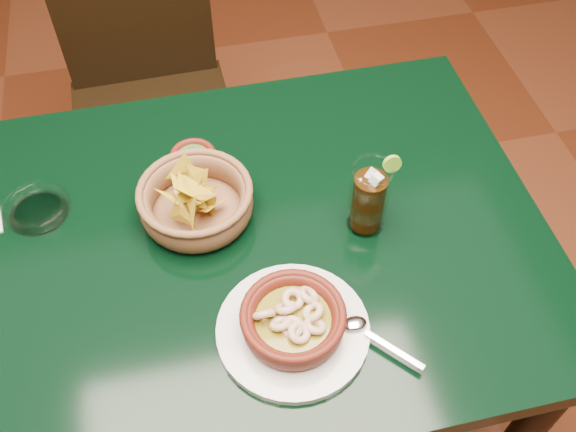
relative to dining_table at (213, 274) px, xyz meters
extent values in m
plane|color=#471C0C|center=(0.00, 0.00, -0.65)|extent=(7.00, 7.00, 0.00)
cube|color=black|center=(0.00, 0.00, 0.08)|extent=(1.20, 0.80, 0.04)
cylinder|color=black|center=(0.54, 0.34, -0.30)|extent=(0.06, 0.06, 0.71)
cube|color=black|center=(-0.08, 0.64, -0.20)|extent=(0.43, 0.43, 0.04)
cylinder|color=black|center=(-0.26, 0.46, -0.42)|extent=(0.04, 0.04, 0.45)
cylinder|color=black|center=(0.11, 0.46, -0.42)|extent=(0.04, 0.04, 0.45)
cylinder|color=black|center=(-0.26, 0.82, -0.42)|extent=(0.04, 0.04, 0.45)
cylinder|color=black|center=(0.10, 0.82, -0.42)|extent=(0.04, 0.04, 0.45)
cube|color=black|center=(-0.08, 0.83, 0.04)|extent=(0.40, 0.04, 0.44)
cylinder|color=silver|center=(0.11, -0.20, 0.11)|extent=(0.24, 0.24, 0.01)
cylinder|color=#4A140C|center=(0.11, -0.20, 0.12)|extent=(0.14, 0.14, 0.01)
torus|color=#4A140C|center=(0.11, -0.20, 0.13)|extent=(0.18, 0.18, 0.04)
torus|color=#4A140C|center=(0.11, -0.20, 0.15)|extent=(0.16, 0.16, 0.01)
cylinder|color=brown|center=(0.11, -0.20, 0.14)|extent=(0.12, 0.12, 0.01)
torus|color=#D1AE92|center=(0.14, -0.20, 0.15)|extent=(0.04, 0.04, 0.04)
torus|color=#D1AE92|center=(0.14, -0.17, 0.15)|extent=(0.05, 0.05, 0.04)
torus|color=#D1AE92|center=(0.11, -0.18, 0.15)|extent=(0.05, 0.05, 0.03)
torus|color=#D1AE92|center=(0.10, -0.19, 0.15)|extent=(0.05, 0.05, 0.04)
torus|color=#D1AE92|center=(0.06, -0.19, 0.15)|extent=(0.05, 0.03, 0.05)
torus|color=#D1AE92|center=(0.09, -0.21, 0.15)|extent=(0.05, 0.05, 0.04)
torus|color=#D1AE92|center=(0.10, -0.22, 0.15)|extent=(0.05, 0.05, 0.03)
torus|color=#D1AE92|center=(0.11, -0.23, 0.15)|extent=(0.05, 0.05, 0.03)
torus|color=#D1AE92|center=(0.14, -0.22, 0.14)|extent=(0.05, 0.05, 0.03)
cube|color=silver|center=(0.25, -0.28, 0.12)|extent=(0.07, 0.08, 0.00)
ellipsoid|color=silver|center=(0.20, -0.22, 0.12)|extent=(0.04, 0.03, 0.01)
cylinder|color=brown|center=(-0.01, 0.07, 0.10)|extent=(0.17, 0.17, 0.01)
torus|color=brown|center=(-0.01, 0.07, 0.13)|extent=(0.24, 0.24, 0.06)
torus|color=brown|center=(-0.01, 0.07, 0.16)|extent=(0.20, 0.20, 0.01)
cone|color=gold|center=(-0.01, 0.07, 0.14)|extent=(0.08, 0.10, 0.07)
cone|color=gold|center=(-0.04, 0.06, 0.16)|extent=(0.07, 0.09, 0.08)
cone|color=gold|center=(-0.04, 0.03, 0.16)|extent=(0.05, 0.08, 0.09)
cone|color=gold|center=(-0.02, 0.06, 0.17)|extent=(0.08, 0.11, 0.07)
cone|color=gold|center=(0.00, 0.11, 0.14)|extent=(0.09, 0.06, 0.09)
cone|color=gold|center=(0.00, 0.06, 0.15)|extent=(0.10, 0.03, 0.10)
cone|color=gold|center=(-0.02, 0.11, 0.17)|extent=(0.09, 0.03, 0.08)
cone|color=gold|center=(0.00, 0.08, 0.19)|extent=(0.04, 0.09, 0.09)
cone|color=gold|center=(-0.02, 0.04, 0.18)|extent=(0.09, 0.06, 0.09)
cone|color=gold|center=(-0.02, 0.06, 0.17)|extent=(0.07, 0.10, 0.08)
cone|color=gold|center=(-0.02, 0.02, 0.17)|extent=(0.03, 0.08, 0.08)
cone|color=gold|center=(-0.01, 0.07, 0.16)|extent=(0.10, 0.06, 0.09)
cone|color=gold|center=(-0.01, 0.05, 0.17)|extent=(0.09, 0.06, 0.08)
cone|color=gold|center=(0.02, 0.05, 0.13)|extent=(0.09, 0.06, 0.07)
cone|color=gold|center=(-0.01, 0.07, 0.15)|extent=(0.09, 0.10, 0.06)
cone|color=gold|center=(0.01, 0.06, 0.14)|extent=(0.05, 0.10, 0.10)
cylinder|color=#4A140C|center=(0.00, 0.19, 0.10)|extent=(0.08, 0.08, 0.01)
torus|color=#4A140C|center=(0.00, 0.19, 0.12)|extent=(0.11, 0.11, 0.04)
cylinder|color=#224916|center=(0.00, 0.19, 0.12)|extent=(0.06, 0.06, 0.01)
sphere|color=#224916|center=(0.00, 0.20, 0.13)|extent=(0.02, 0.02, 0.02)
sphere|color=#224916|center=(0.00, 0.18, 0.13)|extent=(0.02, 0.02, 0.02)
sphere|color=#224916|center=(0.02, 0.19, 0.13)|extent=(0.02, 0.02, 0.02)
sphere|color=#224916|center=(0.02, 0.19, 0.13)|extent=(0.02, 0.02, 0.02)
sphere|color=#224916|center=(0.01, 0.18, 0.13)|extent=(0.02, 0.02, 0.02)
cylinder|color=white|center=(0.28, -0.02, 0.10)|extent=(0.07, 0.07, 0.01)
torus|color=white|center=(0.28, -0.02, 0.17)|extent=(0.14, 0.14, 0.08)
cylinder|color=black|center=(0.28, -0.02, 0.16)|extent=(0.06, 0.06, 0.12)
cube|color=silver|center=(0.28, -0.01, 0.22)|extent=(0.03, 0.03, 0.03)
cube|color=silver|center=(0.27, -0.02, 0.21)|extent=(0.03, 0.02, 0.02)
cube|color=silver|center=(0.29, -0.03, 0.22)|extent=(0.03, 0.02, 0.02)
cube|color=silver|center=(0.29, -0.01, 0.20)|extent=(0.03, 0.03, 0.02)
cube|color=silver|center=(0.29, -0.02, 0.20)|extent=(0.02, 0.02, 0.02)
cube|color=silver|center=(0.27, -0.02, 0.20)|extent=(0.02, 0.02, 0.02)
torus|color=white|center=(0.28, -0.02, 0.24)|extent=(0.07, 0.07, 0.00)
cylinder|color=#68A723|center=(0.31, -0.02, 0.25)|extent=(0.03, 0.01, 0.03)
cylinder|color=white|center=(-0.29, 0.13, 0.10)|extent=(0.11, 0.11, 0.01)
torus|color=white|center=(-0.29, 0.13, 0.12)|extent=(0.13, 0.13, 0.03)
camera|label=1|loc=(-0.01, -0.68, 1.00)|focal=40.00mm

